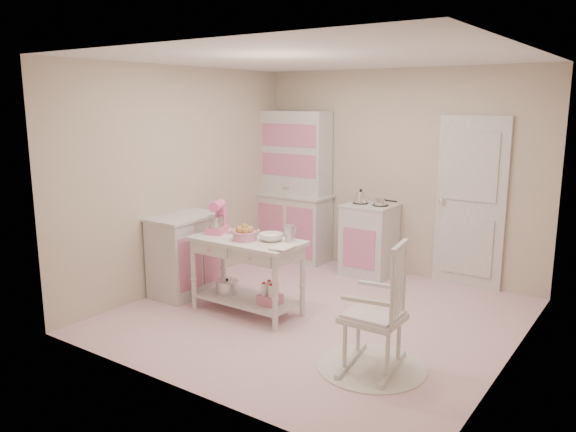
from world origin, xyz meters
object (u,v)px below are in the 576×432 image
object	(u,v)px
hutch	(294,186)
rocking_chair	(373,306)
stove	(369,239)
base_cabinet	(186,255)
work_table	(247,276)
stand_mixer	(217,218)
bread_basket	(245,236)

from	to	relation	value
hutch	rocking_chair	distance (m)	3.44
stove	rocking_chair	xyz separation A→B (m)	(1.22, -2.35, 0.09)
base_cabinet	work_table	distance (m)	0.97
hutch	base_cabinet	xyz separation A→B (m)	(-0.20, -1.92, -0.58)
work_table	stand_mixer	distance (m)	0.71
hutch	work_table	xyz separation A→B (m)	(0.76, -2.00, -0.64)
hutch	rocking_chair	world-z (taller)	hutch
hutch	stand_mixer	size ratio (longest dim) A/B	6.12
rocking_chair	bread_basket	bearing A→B (deg)	158.95
work_table	bread_basket	size ratio (longest dim) A/B	4.80
stove	stand_mixer	size ratio (longest dim) A/B	2.71
stove	stand_mixer	bearing A→B (deg)	-113.99
hutch	work_table	world-z (taller)	hutch
hutch	rocking_chair	bearing A→B (deg)	-44.74
stove	base_cabinet	distance (m)	2.34
hutch	work_table	bearing A→B (deg)	-69.13
hutch	base_cabinet	bearing A→B (deg)	-95.92
base_cabinet	bread_basket	size ratio (longest dim) A/B	3.68
work_table	stand_mixer	xyz separation A→B (m)	(-0.42, 0.02, 0.57)
base_cabinet	work_table	bearing A→B (deg)	-4.43
base_cabinet	rocking_chair	distance (m)	2.66
rocking_chair	work_table	world-z (taller)	rocking_chair
stove	bread_basket	size ratio (longest dim) A/B	3.68
hutch	bread_basket	bearing A→B (deg)	-69.11
base_cabinet	bread_basket	bearing A→B (deg)	-7.23
rocking_chair	stand_mixer	world-z (taller)	stand_mixer
rocking_chair	stand_mixer	size ratio (longest dim) A/B	3.24
rocking_chair	bread_basket	world-z (taller)	rocking_chair
stove	hutch	bearing A→B (deg)	177.61
hutch	bread_basket	size ratio (longest dim) A/B	8.32
stove	work_table	bearing A→B (deg)	-102.67
stove	bread_basket	distance (m)	2.08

